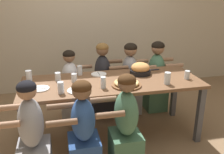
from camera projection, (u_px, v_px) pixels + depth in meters
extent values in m
plane|color=#896B4C|center=(112.00, 135.00, 3.37)|extent=(18.00, 18.00, 0.00)
cube|color=beige|center=(90.00, 4.00, 4.50)|extent=(10.00, 0.06, 3.20)
cube|color=brown|center=(112.00, 82.00, 3.10)|extent=(2.22, 0.84, 0.04)
cube|color=#4C4C51|center=(25.00, 136.00, 2.69)|extent=(0.07, 0.07, 0.75)
cube|color=#4C4C51|center=(200.00, 115.00, 3.13)|extent=(0.07, 0.07, 0.75)
cube|color=#4C4C51|center=(30.00, 106.00, 3.35)|extent=(0.07, 0.07, 0.75)
cube|color=#4C4C51|center=(174.00, 93.00, 3.78)|extent=(0.07, 0.07, 0.75)
cylinder|color=brown|center=(126.00, 85.00, 2.94)|extent=(0.36, 0.36, 0.02)
torus|color=#DBB26B|center=(127.00, 83.00, 2.93)|extent=(0.29, 0.29, 0.03)
cylinder|color=#E5C675|center=(127.00, 83.00, 2.93)|extent=(0.25, 0.25, 0.03)
cylinder|color=#C6422D|center=(129.00, 82.00, 2.91)|extent=(0.02, 0.02, 0.01)
cylinder|color=#C6422D|center=(122.00, 79.00, 3.00)|extent=(0.02, 0.02, 0.01)
cylinder|color=#C6422D|center=(125.00, 82.00, 2.91)|extent=(0.02, 0.02, 0.01)
cylinder|color=#C6422D|center=(127.00, 83.00, 2.89)|extent=(0.02, 0.02, 0.01)
cylinder|color=#C6422D|center=(134.00, 83.00, 2.89)|extent=(0.02, 0.02, 0.01)
cylinder|color=black|center=(140.00, 72.00, 3.33)|extent=(0.28, 0.28, 0.06)
cylinder|color=black|center=(155.00, 70.00, 3.37)|extent=(0.13, 0.02, 0.02)
ellipsoid|color=#D68E4C|center=(140.00, 68.00, 3.31)|extent=(0.25, 0.25, 0.14)
cylinder|color=white|center=(40.00, 89.00, 2.84)|extent=(0.20, 0.20, 0.01)
cube|color=#B7B7BC|center=(40.00, 88.00, 2.84)|extent=(0.14, 0.06, 0.01)
cylinder|color=white|center=(99.00, 74.00, 3.31)|extent=(0.21, 0.21, 0.01)
cube|color=#B7B7BC|center=(99.00, 74.00, 3.31)|extent=(0.02, 0.14, 0.01)
cylinder|color=white|center=(77.00, 90.00, 2.79)|extent=(0.23, 0.23, 0.01)
cube|color=#B7B7BC|center=(77.00, 90.00, 2.79)|extent=(0.15, 0.08, 0.01)
cylinder|color=silver|center=(74.00, 78.00, 3.04)|extent=(0.07, 0.07, 0.11)
cylinder|color=#1EA8DB|center=(74.00, 79.00, 3.05)|extent=(0.06, 0.06, 0.08)
cylinder|color=black|center=(75.00, 77.00, 3.04)|extent=(0.01, 0.02, 0.13)
cylinder|color=silver|center=(187.00, 75.00, 3.15)|extent=(0.07, 0.07, 0.10)
cylinder|color=silver|center=(187.00, 76.00, 3.16)|extent=(0.06, 0.06, 0.06)
cylinder|color=silver|center=(61.00, 88.00, 2.71)|extent=(0.07, 0.07, 0.13)
cylinder|color=black|center=(61.00, 89.00, 2.72)|extent=(0.06, 0.06, 0.09)
cylinder|color=silver|center=(80.00, 70.00, 3.30)|extent=(0.07, 0.07, 0.12)
cylinder|color=black|center=(80.00, 72.00, 3.30)|extent=(0.06, 0.06, 0.08)
cylinder|color=silver|center=(167.00, 78.00, 2.97)|extent=(0.08, 0.08, 0.15)
cylinder|color=silver|center=(167.00, 80.00, 2.98)|extent=(0.07, 0.07, 0.10)
cylinder|color=silver|center=(29.00, 75.00, 3.09)|extent=(0.08, 0.08, 0.13)
cylinder|color=silver|center=(29.00, 78.00, 3.10)|extent=(0.07, 0.07, 0.07)
cylinder|color=silver|center=(103.00, 83.00, 2.85)|extent=(0.06, 0.06, 0.13)
cylinder|color=silver|center=(103.00, 85.00, 2.86)|extent=(0.05, 0.05, 0.08)
cylinder|color=silver|center=(58.00, 77.00, 3.08)|extent=(0.07, 0.07, 0.11)
cylinder|color=black|center=(58.00, 79.00, 3.09)|extent=(0.06, 0.06, 0.05)
ellipsoid|color=#2D5193|center=(83.00, 119.00, 2.47)|extent=(0.24, 0.36, 0.45)
sphere|color=brown|center=(82.00, 90.00, 2.36)|extent=(0.19, 0.19, 0.19)
ellipsoid|color=#422814|center=(82.00, 87.00, 2.35)|extent=(0.19, 0.19, 0.13)
cylinder|color=brown|center=(62.00, 123.00, 2.24)|extent=(0.28, 0.06, 0.06)
cylinder|color=brown|center=(61.00, 106.00, 2.55)|extent=(0.28, 0.06, 0.06)
cube|color=silver|center=(72.00, 104.00, 3.78)|extent=(0.32, 0.34, 0.43)
ellipsoid|color=silver|center=(70.00, 77.00, 3.63)|extent=(0.24, 0.36, 0.45)
sphere|color=#9E7051|center=(69.00, 56.00, 3.53)|extent=(0.17, 0.17, 0.17)
ellipsoid|color=black|center=(69.00, 54.00, 3.52)|extent=(0.17, 0.17, 0.12)
cylinder|color=#9E7051|center=(83.00, 67.00, 3.80)|extent=(0.28, 0.06, 0.06)
cylinder|color=#9E7051|center=(85.00, 74.00, 3.49)|extent=(0.28, 0.06, 0.06)
cube|color=#99999E|center=(129.00, 99.00, 3.97)|extent=(0.32, 0.34, 0.43)
ellipsoid|color=#99999E|center=(130.00, 71.00, 3.81)|extent=(0.24, 0.36, 0.49)
sphere|color=#9E7051|center=(131.00, 50.00, 3.70)|extent=(0.19, 0.19, 0.19)
ellipsoid|color=black|center=(131.00, 47.00, 3.68)|extent=(0.20, 0.20, 0.14)
cylinder|color=#9E7051|center=(140.00, 61.00, 3.98)|extent=(0.28, 0.06, 0.06)
cylinder|color=#9E7051|center=(147.00, 68.00, 3.66)|extent=(0.28, 0.06, 0.06)
cube|color=#477556|center=(155.00, 96.00, 4.06)|extent=(0.32, 0.34, 0.43)
ellipsoid|color=#477556|center=(157.00, 69.00, 3.90)|extent=(0.24, 0.36, 0.49)
sphere|color=#9E7051|center=(158.00, 48.00, 3.78)|extent=(0.20, 0.20, 0.20)
ellipsoid|color=black|center=(158.00, 46.00, 3.77)|extent=(0.20, 0.20, 0.14)
cylinder|color=#9E7051|center=(165.00, 60.00, 4.06)|extent=(0.28, 0.06, 0.06)
cylinder|color=#9E7051|center=(174.00, 66.00, 3.75)|extent=(0.28, 0.06, 0.06)
cube|color=#477556|center=(125.00, 150.00, 2.71)|extent=(0.32, 0.34, 0.43)
ellipsoid|color=#477556|center=(126.00, 113.00, 2.55)|extent=(0.24, 0.36, 0.48)
sphere|color=brown|center=(127.00, 83.00, 2.44)|extent=(0.18, 0.18, 0.18)
ellipsoid|color=#422814|center=(127.00, 80.00, 2.43)|extent=(0.19, 0.19, 0.13)
cylinder|color=brown|center=(110.00, 115.00, 2.32)|extent=(0.28, 0.06, 0.06)
cylinder|color=brown|center=(103.00, 100.00, 2.64)|extent=(0.28, 0.06, 0.06)
ellipsoid|color=#99999E|center=(31.00, 123.00, 2.36)|extent=(0.24, 0.36, 0.49)
sphere|color=#9E7051|center=(27.00, 90.00, 2.25)|extent=(0.18, 0.18, 0.18)
ellipsoid|color=black|center=(26.00, 87.00, 2.23)|extent=(0.18, 0.18, 0.12)
cylinder|color=#9E7051|center=(3.00, 125.00, 2.13)|extent=(0.28, 0.06, 0.06)
cylinder|color=#9E7051|center=(9.00, 108.00, 2.44)|extent=(0.28, 0.06, 0.06)
cube|color=#232328|center=(103.00, 101.00, 3.88)|extent=(0.32, 0.34, 0.43)
ellipsoid|color=#232328|center=(102.00, 72.00, 3.72)|extent=(0.24, 0.36, 0.52)
sphere|color=brown|center=(102.00, 50.00, 3.60)|extent=(0.18, 0.18, 0.18)
ellipsoid|color=brown|center=(102.00, 47.00, 3.59)|extent=(0.19, 0.19, 0.13)
cylinder|color=brown|center=(113.00, 61.00, 3.88)|extent=(0.28, 0.06, 0.06)
cylinder|color=brown|center=(119.00, 68.00, 3.57)|extent=(0.28, 0.06, 0.06)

